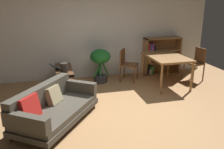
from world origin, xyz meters
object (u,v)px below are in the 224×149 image
Objects in this scene: open_laptop at (60,67)px; dining_table at (166,59)px; fabric_couch at (52,107)px; media_console at (64,79)px; dining_chair_far at (127,63)px; dining_chair_near at (196,62)px; potted_floor_plant at (100,60)px; bookshelf at (159,56)px; desk_speaker at (64,68)px.

open_laptop is 0.37× the size of dining_table.
fabric_couch is at bearing -155.11° from dining_table.
media_console is 0.32m from open_laptop.
open_laptop is 0.55× the size of dining_chair_far.
potted_floor_plant is at bearing 170.24° from dining_chair_near.
bookshelf reaches higher than potted_floor_plant.
potted_floor_plant reaches higher than desk_speaker.
bookshelf is at bearing 131.35° from dining_chair_near.
media_console is 1.06× the size of bookshelf.
bookshelf is (2.97, 0.64, -0.02)m from open_laptop.
dining_chair_far is at bearing -159.41° from bookshelf.
bookshelf is at bearing 19.22° from desk_speaker.
bookshelf is (2.89, 0.68, 0.29)m from media_console.
bookshelf is (1.17, 0.44, 0.04)m from dining_chair_far.
dining_chair_near is at bearing -11.86° from dining_chair_far.
media_console is 1.30× the size of dining_chair_near.
bookshelf reaches higher than dining_chair_far.
desk_speaker is at bearing -161.74° from dining_chair_far.
potted_floor_plant is 1.94m from bookshelf.
fabric_couch is 4.23m from dining_chair_near.
dining_table is (1.62, -0.62, 0.09)m from potted_floor_plant.
media_console is at bearing -163.47° from potted_floor_plant.
fabric_couch is at bearing -97.73° from open_laptop.
desk_speaker is 3.06m from bookshelf.
open_laptop is 2.19× the size of desk_speaker.
dining_chair_far is (2.03, 1.92, 0.20)m from fabric_couch.
dining_chair_far is (-0.89, 0.57, -0.20)m from dining_table.
fabric_couch is 1.73× the size of bookshelf.
dining_chair_far is 0.80× the size of bookshelf.
media_console is at bearing 172.91° from dining_table.
fabric_couch is 2.80m from dining_chair_far.
dining_chair_far is (0.73, -0.05, -0.11)m from potted_floor_plant.
dining_chair_near is (3.63, 0.17, -0.12)m from desk_speaker.
potted_floor_plant is at bearing 56.58° from fabric_couch.
potted_floor_plant is at bearing 175.86° from dining_chair_far.
media_console is 2.98m from bookshelf.
fabric_couch is at bearing -158.91° from dining_chair_near.
fabric_couch is 1.76m from open_laptop.
dining_table is at bearing 0.02° from desk_speaker.
dining_table is at bearing -170.80° from dining_chair_near.
dining_chair_far is 1.25m from bookshelf.
bookshelf is at bearing 13.27° from media_console.
desk_speaker is 0.24× the size of potted_floor_plant.
potted_floor_plant is at bearing 159.04° from dining_table.
fabric_couch is at bearing -100.44° from media_console.
desk_speaker is at bearing 77.05° from fabric_couch.
dining_table is at bearing 24.89° from fabric_couch.
desk_speaker is 0.17× the size of dining_table.
desk_speaker is at bearing -78.25° from open_laptop.
dining_chair_near reaches higher than fabric_couch.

